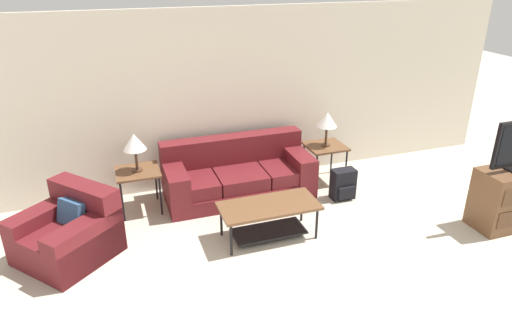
% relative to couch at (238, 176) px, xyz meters
% --- Properties ---
extents(wall_back, '(8.67, 0.06, 2.60)m').
position_rel_couch_xyz_m(wall_back, '(0.26, 0.54, 1.00)').
color(wall_back, silver).
rests_on(wall_back, ground_plane).
extents(couch, '(2.11, 0.90, 0.82)m').
position_rel_couch_xyz_m(couch, '(0.00, 0.00, 0.00)').
color(couch, maroon).
rests_on(couch, ground_plane).
extents(armchair, '(1.31, 1.31, 0.80)m').
position_rel_couch_xyz_m(armchair, '(-2.27, -0.82, -0.01)').
color(armchair, maroon).
rests_on(armchair, ground_plane).
extents(coffee_table, '(1.21, 0.57, 0.46)m').
position_rel_couch_xyz_m(coffee_table, '(0.03, -1.21, 0.04)').
color(coffee_table, brown).
rests_on(coffee_table, ground_plane).
extents(side_table_left, '(0.57, 0.54, 0.59)m').
position_rel_couch_xyz_m(side_table_left, '(-1.39, -0.01, 0.24)').
color(side_table_left, brown).
rests_on(side_table_left, ground_plane).
extents(side_table_right, '(0.57, 0.54, 0.59)m').
position_rel_couch_xyz_m(side_table_right, '(1.39, -0.01, 0.24)').
color(side_table_right, brown).
rests_on(side_table_right, ground_plane).
extents(table_lamp_left, '(0.30, 0.30, 0.52)m').
position_rel_couch_xyz_m(table_lamp_left, '(-1.39, -0.01, 0.70)').
color(table_lamp_left, '#472D1E').
rests_on(table_lamp_left, side_table_left).
extents(table_lamp_right, '(0.30, 0.30, 0.52)m').
position_rel_couch_xyz_m(table_lamp_right, '(1.39, -0.01, 0.70)').
color(table_lamp_right, '#472D1E').
rests_on(table_lamp_right, side_table_right).
extents(tv_console, '(0.95, 0.49, 0.78)m').
position_rel_couch_xyz_m(tv_console, '(3.06, -1.93, 0.10)').
color(tv_console, brown).
rests_on(tv_console, ground_plane).
extents(backpack, '(0.34, 0.27, 0.45)m').
position_rel_couch_xyz_m(backpack, '(1.39, -0.61, -0.08)').
color(backpack, black).
rests_on(backpack, ground_plane).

